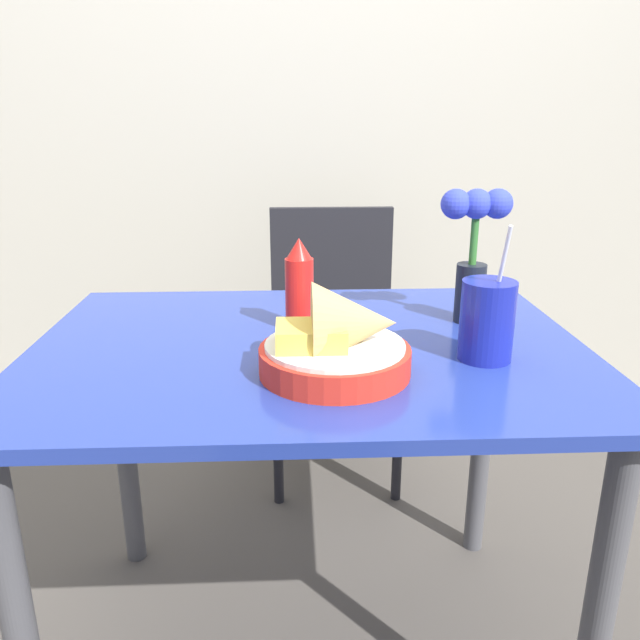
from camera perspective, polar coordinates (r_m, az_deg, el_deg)
wall_window at (r=2.40m, az=-2.10°, el=22.27°), size 7.00×0.06×2.60m
dining_table at (r=1.22m, az=-1.03°, el=-6.98°), size 1.03×0.75×0.72m
chair_far_window at (r=2.03m, az=1.18°, el=0.24°), size 0.40×0.40×0.85m
food_basket at (r=1.02m, az=1.93°, el=-2.08°), size 0.25×0.25×0.16m
ketchup_bottle at (r=1.23m, az=-1.90°, el=3.13°), size 0.06×0.06×0.18m
drink_cup at (r=1.12m, az=15.00°, el=-0.26°), size 0.09×0.09×0.24m
flower_vase at (r=1.29m, az=13.89°, el=6.94°), size 0.14×0.06×0.27m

